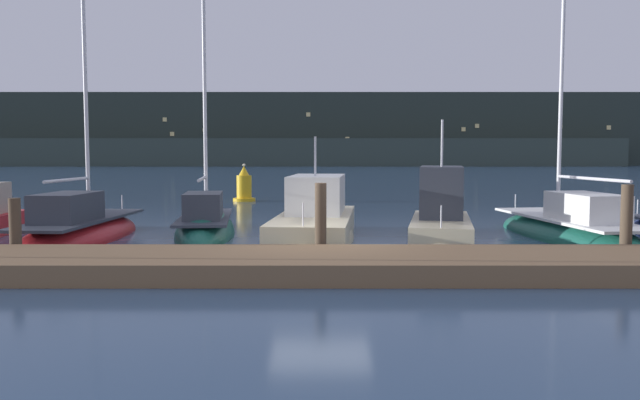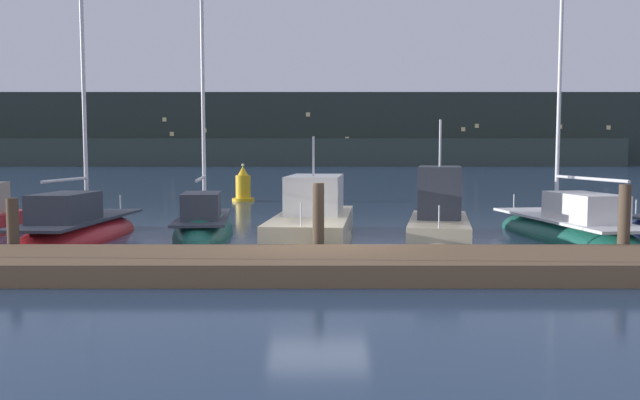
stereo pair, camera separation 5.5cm
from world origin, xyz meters
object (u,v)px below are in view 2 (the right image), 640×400
Objects in this scene: sailboat_berth_4 at (205,231)px; motorboat_berth_5 at (315,229)px; sailboat_berth_7 at (569,234)px; sailboat_berth_3 at (80,235)px; channel_buoy at (244,187)px; motorboat_berth_6 at (440,226)px.

sailboat_berth_4 reaches higher than motorboat_berth_5.
sailboat_berth_3 is at bearing -178.82° from sailboat_berth_7.
channel_buoy is at bearing 91.82° from sailboat_berth_4.
sailboat_berth_7 reaches higher than motorboat_berth_6.
channel_buoy is (3.06, 15.17, 0.61)m from sailboat_berth_3.
motorboat_berth_5 is 15.34m from channel_buoy.
sailboat_berth_4 is at bearing 165.11° from motorboat_berth_5.
sailboat_berth_3 is 1.84× the size of motorboat_berth_6.
channel_buoy is at bearing 78.59° from sailboat_berth_3.
sailboat_berth_4 reaches higher than motorboat_berth_6.
motorboat_berth_6 is 3.89m from sailboat_berth_7.
motorboat_berth_6 is at bearing 178.06° from sailboat_berth_7.
motorboat_berth_6 is 2.91× the size of channel_buoy.
motorboat_berth_6 is 0.57× the size of sailboat_berth_7.
motorboat_berth_6 reaches higher than channel_buoy.
sailboat_berth_7 is (14.73, 0.30, -0.01)m from sailboat_berth_3.
motorboat_berth_5 is 0.71× the size of sailboat_berth_7.
sailboat_berth_4 is 4.53× the size of channel_buoy.
sailboat_berth_3 is at bearing -101.41° from channel_buoy.
sailboat_berth_7 is at bearing -0.36° from motorboat_berth_5.
motorboat_berth_6 is 16.67m from channel_buoy.
sailboat_berth_4 is (3.50, 1.29, -0.03)m from sailboat_berth_3.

